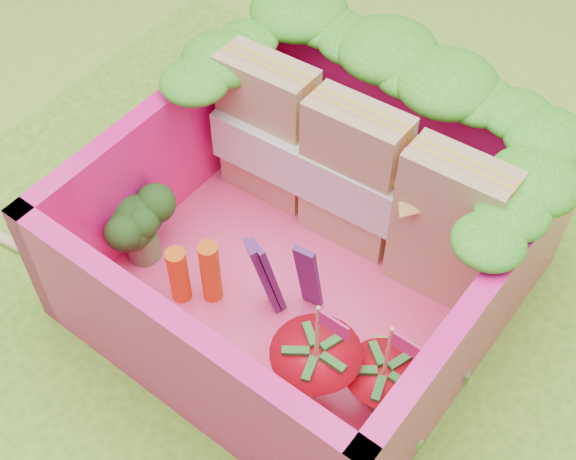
% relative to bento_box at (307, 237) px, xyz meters
% --- Properties ---
extents(ground, '(14.00, 14.00, 0.00)m').
position_rel_bento_box_xyz_m(ground, '(-0.16, -0.23, -0.31)').
color(ground, '#79BD35').
rests_on(ground, ground).
extents(placemat, '(2.60, 2.60, 0.03)m').
position_rel_bento_box_xyz_m(placemat, '(-0.16, -0.23, -0.29)').
color(placemat, '#6AAA26').
rests_on(placemat, ground).
extents(bento_floor, '(1.30, 1.30, 0.05)m').
position_rel_bento_box_xyz_m(bento_floor, '(0.00, 0.00, -0.25)').
color(bento_floor, '#FF4183').
rests_on(bento_floor, placemat).
extents(bento_box, '(1.30, 1.30, 0.55)m').
position_rel_bento_box_xyz_m(bento_box, '(0.00, 0.00, 0.00)').
color(bento_box, '#FF1587').
rests_on(bento_box, placemat).
extents(lettuce_ruffle, '(1.43, 0.77, 0.11)m').
position_rel_bento_box_xyz_m(lettuce_ruffle, '(0.00, 0.47, 0.33)').
color(lettuce_ruffle, '#288418').
rests_on(lettuce_ruffle, bento_box).
extents(sandwich_stack, '(1.09, 0.24, 0.60)m').
position_rel_bento_box_xyz_m(sandwich_stack, '(0.01, 0.26, 0.07)').
color(sandwich_stack, tan).
rests_on(sandwich_stack, bento_floor).
extents(broccoli, '(0.34, 0.34, 0.24)m').
position_rel_bento_box_xyz_m(broccoli, '(-0.52, -0.27, -0.06)').
color(broccoli, '#5B9548').
rests_on(broccoli, bento_floor).
extents(carrot_sticks, '(0.15, 0.14, 0.27)m').
position_rel_bento_box_xyz_m(carrot_sticks, '(-0.25, -0.29, -0.10)').
color(carrot_sticks, '#E25813').
rests_on(carrot_sticks, bento_floor).
extents(purple_wedges, '(0.19, 0.13, 0.38)m').
position_rel_bento_box_xyz_m(purple_wedges, '(0.01, -0.16, -0.04)').
color(purple_wedges, '#461958').
rests_on(purple_wedges, bento_floor).
extents(strawberry_left, '(0.27, 0.27, 0.51)m').
position_rel_bento_box_xyz_m(strawberry_left, '(0.30, -0.36, -0.08)').
color(strawberry_left, red).
rests_on(strawberry_left, bento_floor).
extents(strawberry_right, '(0.24, 0.24, 0.48)m').
position_rel_bento_box_xyz_m(strawberry_right, '(0.48, -0.27, -0.10)').
color(strawberry_right, red).
rests_on(strawberry_right, bento_floor).
extents(snap_peas, '(0.56, 0.55, 0.05)m').
position_rel_bento_box_xyz_m(snap_peas, '(0.40, -0.22, -0.20)').
color(snap_peas, '#50A333').
rests_on(snap_peas, bento_floor).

